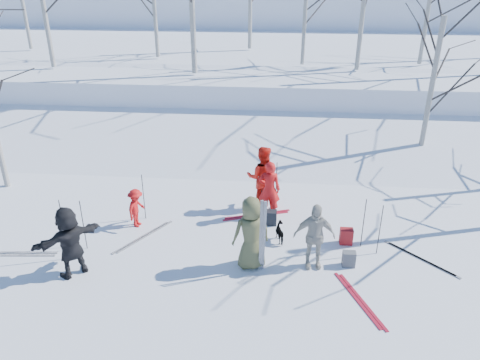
# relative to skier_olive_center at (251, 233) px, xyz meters

# --- Properties ---
(ground) EXTENTS (120.00, 120.00, 0.00)m
(ground) POSITION_rel_skier_olive_center_xyz_m (-0.42, 0.43, -0.89)
(ground) COLOR white
(ground) RESTS_ON ground
(snow_ramp) EXTENTS (70.00, 9.49, 4.12)m
(snow_ramp) POSITION_rel_skier_olive_center_xyz_m (-0.42, 7.43, -0.74)
(snow_ramp) COLOR white
(snow_ramp) RESTS_ON ground
(snow_plateau) EXTENTS (70.00, 18.00, 2.20)m
(snow_plateau) POSITION_rel_skier_olive_center_xyz_m (-0.42, 17.43, 0.11)
(snow_plateau) COLOR white
(snow_plateau) RESTS_ON ground
(far_hill) EXTENTS (90.00, 30.00, 6.00)m
(far_hill) POSITION_rel_skier_olive_center_xyz_m (-0.42, 38.43, 1.11)
(far_hill) COLOR white
(far_hill) RESTS_ON ground
(skier_olive_center) EXTENTS (1.01, 0.81, 1.79)m
(skier_olive_center) POSITION_rel_skier_olive_center_xyz_m (0.00, 0.00, 0.00)
(skier_olive_center) COLOR #4D5030
(skier_olive_center) RESTS_ON ground
(skier_red_north) EXTENTS (0.61, 0.41, 1.66)m
(skier_red_north) POSITION_rel_skier_olive_center_xyz_m (0.34, 2.37, -0.06)
(skier_red_north) COLOR red
(skier_red_north) RESTS_ON ground
(skier_redor_behind) EXTENTS (0.91, 0.71, 1.86)m
(skier_redor_behind) POSITION_rel_skier_olive_center_xyz_m (0.13, 2.93, 0.04)
(skier_redor_behind) COLOR red
(skier_redor_behind) RESTS_ON ground
(skier_red_seated) EXTENTS (0.54, 0.77, 1.08)m
(skier_red_seated) POSITION_rel_skier_olive_center_xyz_m (-3.17, 1.56, -0.35)
(skier_red_seated) COLOR red
(skier_red_seated) RESTS_ON ground
(skier_cream_east) EXTENTS (0.98, 0.46, 1.63)m
(skier_cream_east) POSITION_rel_skier_olive_center_xyz_m (1.43, 0.12, -0.08)
(skier_cream_east) COLOR beige
(skier_cream_east) RESTS_ON ground
(skier_grey_west) EXTENTS (1.46, 1.49, 1.71)m
(skier_grey_west) POSITION_rel_skier_olive_center_xyz_m (-4.01, -0.64, -0.04)
(skier_grey_west) COLOR black
(skier_grey_west) RESTS_ON ground
(dog) EXTENTS (0.42, 0.61, 0.47)m
(dog) POSITION_rel_skier_olive_center_xyz_m (0.70, 1.13, -0.66)
(dog) COLOR black
(dog) RESTS_ON ground
(upright_ski_left) EXTENTS (0.09, 0.16, 1.90)m
(upright_ski_left) POSITION_rel_skier_olive_center_xyz_m (0.23, -0.20, 0.06)
(upright_ski_left) COLOR silver
(upright_ski_left) RESTS_ON ground
(upright_ski_right) EXTENTS (0.12, 0.23, 1.89)m
(upright_ski_right) POSITION_rel_skier_olive_center_xyz_m (0.29, -0.20, 0.06)
(upright_ski_right) COLOR silver
(upright_ski_right) RESTS_ON ground
(ski_pair_a) EXTENTS (1.39, 2.02, 0.02)m
(ski_pair_a) POSITION_rel_skier_olive_center_xyz_m (0.01, 2.37, -0.88)
(ski_pair_a) COLOR maroon
(ski_pair_a) RESTS_ON ground
(ski_pair_b) EXTENTS (1.91, 2.08, 0.02)m
(ski_pair_b) POSITION_rel_skier_olive_center_xyz_m (-2.87, 0.99, -0.88)
(ski_pair_b) COLOR silver
(ski_pair_b) RESTS_ON ground
(ski_pair_c) EXTENTS (1.53, 2.04, 0.02)m
(ski_pair_c) POSITION_rel_skier_olive_center_xyz_m (2.38, -1.05, -0.88)
(ski_pair_c) COLOR maroon
(ski_pair_c) RESTS_ON ground
(ski_pair_d) EXTENTS (0.52, 1.93, 0.02)m
(ski_pair_d) POSITION_rel_skier_olive_center_xyz_m (-5.73, -0.03, -0.88)
(ski_pair_d) COLOR silver
(ski_pair_d) RESTS_ON ground
(ski_pair_e) EXTENTS (2.10, 2.10, 0.02)m
(ski_pair_e) POSITION_rel_skier_olive_center_xyz_m (4.07, 0.61, -0.88)
(ski_pair_e) COLOR silver
(ski_pair_e) RESTS_ON ground
(ski_pole_a) EXTENTS (0.02, 0.02, 1.34)m
(ski_pole_a) POSITION_rel_skier_olive_center_xyz_m (-4.46, -0.12, -0.22)
(ski_pole_a) COLOR black
(ski_pole_a) RESTS_ON ground
(ski_pole_b) EXTENTS (0.02, 0.02, 1.34)m
(ski_pole_b) POSITION_rel_skier_olive_center_xyz_m (-4.13, 0.37, -0.22)
(ski_pole_b) COLOR black
(ski_pole_b) RESTS_ON ground
(ski_pole_c) EXTENTS (0.02, 0.02, 1.34)m
(ski_pole_c) POSITION_rel_skier_olive_center_xyz_m (3.04, 0.76, -0.22)
(ski_pole_c) COLOR black
(ski_pole_c) RESTS_ON ground
(ski_pole_d) EXTENTS (0.02, 0.02, 1.34)m
(ski_pole_d) POSITION_rel_skier_olive_center_xyz_m (0.13, 2.68, -0.22)
(ski_pole_d) COLOR black
(ski_pole_d) RESTS_ON ground
(ski_pole_e) EXTENTS (0.02, 0.02, 1.34)m
(ski_pole_e) POSITION_rel_skier_olive_center_xyz_m (-4.64, 0.38, -0.22)
(ski_pole_e) COLOR black
(ski_pole_e) RESTS_ON ground
(ski_pole_f) EXTENTS (0.02, 0.02, 1.34)m
(ski_pole_f) POSITION_rel_skier_olive_center_xyz_m (-3.06, 1.95, -0.22)
(ski_pole_f) COLOR black
(ski_pole_f) RESTS_ON ground
(ski_pole_g) EXTENTS (0.02, 0.02, 1.34)m
(ski_pole_g) POSITION_rel_skier_olive_center_xyz_m (2.70, 1.04, -0.22)
(ski_pole_g) COLOR black
(ski_pole_g) RESTS_ON ground
(ski_pole_h) EXTENTS (0.02, 0.02, 1.34)m
(ski_pole_h) POSITION_rel_skier_olive_center_xyz_m (0.53, 3.08, -0.22)
(ski_pole_h) COLOR black
(ski_pole_h) RESTS_ON ground
(backpack_red) EXTENTS (0.32, 0.22, 0.42)m
(backpack_red) POSITION_rel_skier_olive_center_xyz_m (2.34, 1.15, -0.68)
(backpack_red) COLOR maroon
(backpack_red) RESTS_ON ground
(backpack_grey) EXTENTS (0.30, 0.20, 0.38)m
(backpack_grey) POSITION_rel_skier_olive_center_xyz_m (2.29, 0.19, -0.70)
(backpack_grey) COLOR #505257
(backpack_grey) RESTS_ON ground
(backpack_dark) EXTENTS (0.34, 0.24, 0.40)m
(backpack_dark) POSITION_rel_skier_olive_center_xyz_m (0.40, 1.94, -0.69)
(backpack_dark) COLOR black
(backpack_dark) RESTS_ON ground
(birch_plateau_b) EXTENTS (4.12, 4.12, 5.03)m
(birch_plateau_b) POSITION_rel_skier_olive_center_xyz_m (6.78, 12.88, 3.82)
(birch_plateau_b) COLOR silver
(birch_plateau_b) RESTS_ON snow_plateau
(birch_plateau_e) EXTENTS (4.12, 4.12, 5.02)m
(birch_plateau_e) POSITION_rel_skier_olive_center_xyz_m (-5.41, 13.49, 3.82)
(birch_plateau_e) COLOR silver
(birch_plateau_e) RESTS_ON snow_plateau
(birch_plateau_f) EXTENTS (3.96, 3.96, 4.81)m
(birch_plateau_f) POSITION_rel_skier_olive_center_xyz_m (1.49, 12.34, 3.71)
(birch_plateau_f) COLOR silver
(birch_plateau_f) RESTS_ON snow_plateau
(birch_edge_e) EXTENTS (4.05, 4.05, 4.93)m
(birch_edge_e) POSITION_rel_skier_olive_center_xyz_m (5.54, 6.68, 1.57)
(birch_edge_e) COLOR silver
(birch_edge_e) RESTS_ON ground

